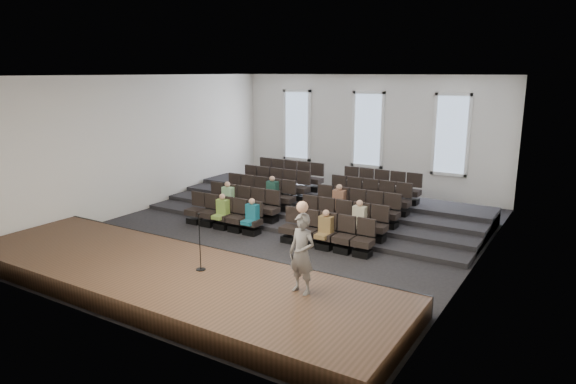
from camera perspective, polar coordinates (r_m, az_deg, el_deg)
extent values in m
plane|color=black|center=(16.71, -0.81, -4.58)|extent=(14.00, 14.00, 0.00)
cube|color=white|center=(15.91, -0.87, 12.86)|extent=(12.00, 14.00, 0.02)
cube|color=silver|center=(22.31, 8.91, 6.36)|extent=(12.00, 0.04, 5.00)
cube|color=silver|center=(10.98, -20.83, -1.43)|extent=(12.00, 0.04, 5.00)
cube|color=silver|center=(19.97, -15.66, 5.23)|extent=(0.04, 14.00, 5.00)
cube|color=silver|center=(13.92, 20.61, 1.55)|extent=(0.04, 14.00, 5.00)
cube|color=#442C1D|center=(12.87, -13.20, -9.34)|extent=(11.80, 3.60, 0.50)
cube|color=black|center=(14.08, -8.12, -7.11)|extent=(11.80, 0.06, 0.52)
cube|color=black|center=(18.61, 3.02, -2.49)|extent=(11.80, 4.80, 0.15)
cube|color=black|center=(19.04, 3.78, -1.90)|extent=(11.80, 3.75, 0.30)
cube|color=black|center=(19.47, 4.51, -1.34)|extent=(11.80, 2.70, 0.45)
cube|color=black|center=(19.91, 5.20, -0.81)|extent=(11.80, 1.65, 0.60)
cube|color=black|center=(18.04, -10.27, -3.12)|extent=(0.47, 0.43, 0.20)
cube|color=black|center=(17.96, -10.31, -2.17)|extent=(0.55, 0.50, 0.19)
cube|color=black|center=(18.01, -9.92, -0.76)|extent=(0.55, 0.08, 0.50)
cube|color=black|center=(17.66, -8.81, -3.42)|extent=(0.47, 0.43, 0.20)
cube|color=black|center=(17.57, -8.85, -2.45)|extent=(0.55, 0.50, 0.19)
cube|color=black|center=(17.62, -8.46, -1.01)|extent=(0.55, 0.08, 0.50)
cube|color=black|center=(17.29, -7.29, -3.73)|extent=(0.47, 0.43, 0.20)
cube|color=black|center=(17.20, -7.32, -2.74)|extent=(0.55, 0.50, 0.19)
cube|color=black|center=(17.25, -6.92, -1.27)|extent=(0.55, 0.08, 0.50)
cube|color=black|center=(16.94, -5.70, -4.05)|extent=(0.47, 0.43, 0.20)
cube|color=black|center=(16.85, -5.72, -3.04)|extent=(0.55, 0.50, 0.19)
cube|color=black|center=(16.90, -5.33, -1.54)|extent=(0.55, 0.08, 0.50)
cube|color=black|center=(16.59, -4.04, -4.38)|extent=(0.47, 0.43, 0.20)
cube|color=black|center=(16.50, -4.06, -3.36)|extent=(0.55, 0.50, 0.19)
cube|color=black|center=(16.56, -3.66, -1.82)|extent=(0.55, 0.08, 0.50)
cube|color=black|center=(15.83, 0.25, -5.23)|extent=(0.47, 0.43, 0.20)
cube|color=black|center=(15.74, 0.26, -4.16)|extent=(0.55, 0.50, 0.19)
cube|color=black|center=(15.79, 0.65, -2.54)|extent=(0.55, 0.08, 0.50)
cube|color=black|center=(15.55, 2.15, -5.59)|extent=(0.47, 0.43, 0.20)
cube|color=black|center=(15.45, 2.16, -4.50)|extent=(0.55, 0.50, 0.19)
cube|color=black|center=(15.51, 2.56, -2.85)|extent=(0.55, 0.08, 0.50)
cube|color=black|center=(15.28, 4.12, -5.96)|extent=(0.47, 0.43, 0.20)
cube|color=black|center=(15.18, 4.14, -4.85)|extent=(0.55, 0.50, 0.19)
cube|color=black|center=(15.24, 4.53, -3.18)|extent=(0.55, 0.08, 0.50)
cube|color=black|center=(15.03, 6.17, -6.33)|extent=(0.47, 0.43, 0.20)
cube|color=black|center=(14.93, 6.20, -5.21)|extent=(0.55, 0.50, 0.19)
cube|color=black|center=(14.99, 6.58, -3.50)|extent=(0.55, 0.08, 0.50)
cube|color=black|center=(14.80, 8.28, -6.71)|extent=(0.47, 0.43, 0.20)
cube|color=black|center=(14.70, 8.32, -5.57)|extent=(0.55, 0.50, 0.19)
cube|color=black|center=(14.76, 8.69, -3.84)|extent=(0.55, 0.08, 0.50)
cube|color=black|center=(18.76, -8.17, -1.92)|extent=(0.47, 0.43, 0.20)
cube|color=black|center=(18.69, -8.20, -1.01)|extent=(0.55, 0.50, 0.19)
cube|color=black|center=(18.75, -7.83, 0.34)|extent=(0.55, 0.08, 0.50)
cube|color=black|center=(18.40, -6.72, -2.18)|extent=(0.47, 0.43, 0.20)
cube|color=black|center=(18.32, -6.75, -1.25)|extent=(0.55, 0.50, 0.19)
cube|color=black|center=(18.38, -6.38, 0.13)|extent=(0.55, 0.08, 0.50)
cube|color=black|center=(18.04, -5.22, -2.46)|extent=(0.47, 0.43, 0.20)
cube|color=black|center=(17.96, -5.24, -1.50)|extent=(0.55, 0.50, 0.19)
cube|color=black|center=(18.03, -4.87, -0.10)|extent=(0.55, 0.08, 0.50)
cube|color=black|center=(17.70, -3.66, -2.74)|extent=(0.47, 0.43, 0.20)
cube|color=black|center=(17.62, -3.68, -1.77)|extent=(0.55, 0.50, 0.19)
cube|color=black|center=(17.69, -3.30, -0.33)|extent=(0.55, 0.08, 0.50)
cube|color=black|center=(17.38, -2.04, -3.03)|extent=(0.47, 0.43, 0.20)
cube|color=black|center=(17.29, -2.05, -2.04)|extent=(0.55, 0.50, 0.19)
cube|color=black|center=(17.36, -1.68, -0.58)|extent=(0.55, 0.08, 0.50)
cube|color=black|center=(16.65, 2.13, -3.76)|extent=(0.47, 0.43, 0.20)
cube|color=black|center=(16.56, 2.14, -2.73)|extent=(0.55, 0.50, 0.19)
cube|color=black|center=(16.63, 2.51, -1.20)|extent=(0.55, 0.08, 0.50)
cube|color=black|center=(16.38, 3.97, -4.07)|extent=(0.47, 0.43, 0.20)
cube|color=black|center=(16.29, 3.98, -3.03)|extent=(0.55, 0.50, 0.19)
cube|color=black|center=(16.36, 4.35, -1.47)|extent=(0.55, 0.08, 0.50)
cube|color=black|center=(16.12, 5.86, -4.39)|extent=(0.47, 0.43, 0.20)
cube|color=black|center=(16.03, 5.89, -3.34)|extent=(0.55, 0.50, 0.19)
cube|color=black|center=(16.11, 6.25, -1.75)|extent=(0.55, 0.08, 0.50)
cube|color=black|center=(15.89, 7.82, -4.72)|extent=(0.47, 0.43, 0.20)
cube|color=black|center=(15.80, 7.85, -3.65)|extent=(0.55, 0.50, 0.19)
cube|color=black|center=(15.87, 8.20, -2.04)|extent=(0.55, 0.08, 0.50)
cube|color=black|center=(15.67, 9.83, -5.05)|extent=(0.47, 0.43, 0.20)
cube|color=black|center=(15.58, 9.87, -3.96)|extent=(0.55, 0.50, 0.19)
cube|color=black|center=(15.65, 10.22, -2.33)|extent=(0.55, 0.08, 0.50)
cube|color=black|center=(19.52, -6.22, -0.82)|extent=(0.47, 0.42, 0.20)
cube|color=black|center=(19.44, -6.24, 0.07)|extent=(0.55, 0.50, 0.19)
cube|color=black|center=(19.52, -5.90, 1.36)|extent=(0.55, 0.08, 0.50)
cube|color=black|center=(19.16, -4.80, -1.05)|extent=(0.47, 0.42, 0.20)
cube|color=black|center=(19.09, -4.82, -0.15)|extent=(0.55, 0.50, 0.19)
cube|color=black|center=(19.17, -4.47, 1.17)|extent=(0.55, 0.08, 0.50)
cube|color=black|center=(18.83, -3.33, -1.28)|extent=(0.47, 0.42, 0.20)
cube|color=black|center=(18.75, -3.34, -0.37)|extent=(0.55, 0.50, 0.19)
cube|color=black|center=(18.83, -2.99, 0.97)|extent=(0.55, 0.08, 0.50)
cube|color=black|center=(18.50, -1.80, -1.53)|extent=(0.47, 0.42, 0.20)
cube|color=black|center=(18.42, -1.81, -0.60)|extent=(0.55, 0.50, 0.19)
cube|color=black|center=(18.50, -1.46, 0.77)|extent=(0.55, 0.08, 0.50)
cube|color=black|center=(18.19, -0.22, -1.78)|extent=(0.47, 0.42, 0.20)
cube|color=black|center=(18.11, -0.22, -0.84)|extent=(0.55, 0.50, 0.19)
cube|color=black|center=(18.19, 0.13, 0.55)|extent=(0.55, 0.08, 0.50)
cube|color=black|center=(17.50, 3.83, -2.42)|extent=(0.47, 0.42, 0.20)
cube|color=black|center=(17.41, 3.85, -1.44)|extent=(0.55, 0.50, 0.19)
cube|color=black|center=(17.50, 4.19, 0.01)|extent=(0.55, 0.08, 0.50)
cube|color=black|center=(17.24, 5.60, -2.70)|extent=(0.47, 0.42, 0.20)
cube|color=black|center=(17.15, 5.62, -1.70)|extent=(0.55, 0.50, 0.19)
cube|color=black|center=(17.24, 5.96, -0.23)|extent=(0.55, 0.08, 0.50)
cube|color=black|center=(17.00, 7.42, -2.98)|extent=(0.47, 0.42, 0.20)
cube|color=black|center=(16.91, 7.45, -1.97)|extent=(0.55, 0.50, 0.19)
cube|color=black|center=(17.00, 7.78, -0.48)|extent=(0.55, 0.08, 0.50)
cube|color=black|center=(16.77, 9.29, -3.26)|extent=(0.47, 0.42, 0.20)
cube|color=black|center=(16.69, 9.33, -2.24)|extent=(0.55, 0.50, 0.19)
cube|color=black|center=(16.77, 9.65, -0.73)|extent=(0.55, 0.08, 0.50)
cube|color=black|center=(16.57, 11.21, -3.55)|extent=(0.47, 0.42, 0.20)
cube|color=black|center=(16.48, 11.25, -2.52)|extent=(0.55, 0.50, 0.19)
cube|color=black|center=(16.57, 11.57, -0.99)|extent=(0.55, 0.08, 0.50)
cube|color=black|center=(20.30, -4.43, 0.21)|extent=(0.47, 0.42, 0.20)
cube|color=black|center=(20.23, -4.44, 1.06)|extent=(0.55, 0.50, 0.19)
cube|color=black|center=(20.31, -4.11, 2.30)|extent=(0.55, 0.08, 0.50)
cube|color=black|center=(19.96, -3.03, 0.00)|extent=(0.47, 0.42, 0.20)
cube|color=black|center=(19.89, -3.04, 0.87)|extent=(0.55, 0.50, 0.19)
cube|color=black|center=(19.98, -2.71, 2.13)|extent=(0.55, 0.08, 0.50)
cube|color=black|center=(19.63, -1.59, -0.21)|extent=(0.47, 0.42, 0.20)
cube|color=black|center=(19.56, -1.59, 0.68)|extent=(0.55, 0.50, 0.19)
cube|color=black|center=(19.65, -1.26, 1.96)|extent=(0.55, 0.08, 0.50)
cube|color=black|center=(19.32, -0.09, -0.42)|extent=(0.47, 0.42, 0.20)
cube|color=black|center=(19.25, -0.09, 0.47)|extent=(0.55, 0.50, 0.19)
cube|color=black|center=(19.34, 0.23, 1.78)|extent=(0.55, 0.08, 0.50)
cube|color=black|center=(19.02, 1.45, -0.65)|extent=(0.47, 0.42, 0.20)
cube|color=black|center=(18.95, 1.45, 0.26)|extent=(0.55, 0.50, 0.19)
cube|color=black|center=(19.04, 1.78, 1.59)|extent=(0.55, 0.08, 0.50)
cube|color=black|center=(18.36, 5.36, -1.21)|extent=(0.47, 0.42, 0.20)
cube|color=black|center=(18.29, 5.38, -0.27)|extent=(0.55, 0.50, 0.19)
cube|color=black|center=(18.38, 5.70, 1.10)|extent=(0.55, 0.08, 0.50)
cube|color=black|center=(18.12, 7.07, -1.46)|extent=(0.47, 0.42, 0.20)
cube|color=black|center=(18.04, 7.09, -0.50)|extent=(0.55, 0.50, 0.19)
cube|color=black|center=(18.14, 7.41, 0.89)|extent=(0.55, 0.08, 0.50)
cube|color=black|center=(17.89, 8.81, -1.70)|extent=(0.47, 0.42, 0.20)
cube|color=black|center=(17.81, 8.85, -0.74)|extent=(0.55, 0.50, 0.19)
cube|color=black|center=(17.91, 9.16, 0.67)|extent=(0.55, 0.08, 0.50)
cube|color=black|center=(17.67, 10.60, -1.96)|extent=(0.47, 0.42, 0.20)
cube|color=black|center=(17.60, 10.65, -0.98)|extent=(0.55, 0.50, 0.19)
cube|color=black|center=(17.69, 10.95, 0.45)|extent=(0.55, 0.08, 0.50)
cube|color=black|center=(17.48, 12.44, -2.22)|extent=(0.47, 0.42, 0.20)
cube|color=black|center=(17.40, 12.49, -1.23)|extent=(0.55, 0.50, 0.19)
cube|color=black|center=(17.50, 12.78, 0.22)|extent=(0.55, 0.08, 0.50)
cube|color=black|center=(21.10, -2.76, 1.15)|extent=(0.47, 0.42, 0.20)
cube|color=black|center=(21.04, -2.77, 1.98)|extent=(0.55, 0.50, 0.19)
cube|color=black|center=(21.13, -2.47, 3.16)|extent=(0.55, 0.08, 0.50)
cube|color=black|center=(20.78, -1.40, 0.97)|extent=(0.47, 0.42, 0.20)
cube|color=black|center=(20.71, -1.40, 1.81)|extent=(0.55, 0.50, 0.19)
cube|color=black|center=(20.81, -1.09, 3.01)|extent=(0.55, 0.08, 0.50)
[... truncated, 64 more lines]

